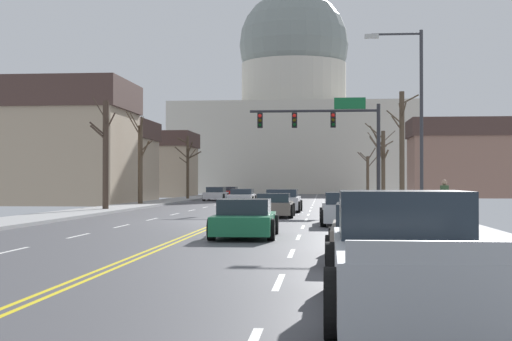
# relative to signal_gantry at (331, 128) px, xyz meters

# --- Properties ---
(ground) EXTENTS (20.00, 180.00, 0.20)m
(ground) POSITION_rel_signal_gantry_xyz_m (-4.76, -14.01, -4.92)
(ground) COLOR #47474C
(signal_gantry) EXTENTS (7.91, 0.41, 6.66)m
(signal_gantry) POSITION_rel_signal_gantry_xyz_m (0.00, 0.00, 0.00)
(signal_gantry) COLOR #28282D
(signal_gantry) RESTS_ON ground
(street_lamp_right) EXTENTS (2.33, 0.24, 7.68)m
(street_lamp_right) POSITION_rel_signal_gantry_xyz_m (3.13, -15.24, -0.23)
(street_lamp_right) COLOR #333338
(street_lamp_right) RESTS_ON ground
(capitol_building) EXTENTS (33.93, 18.70, 31.94)m
(capitol_building) POSITION_rel_signal_gantry_xyz_m (-4.76, 63.93, 6.94)
(capitol_building) COLOR beige
(capitol_building) RESTS_ON ground
(sedan_near_00) EXTENTS (2.13, 4.25, 1.28)m
(sedan_near_00) POSITION_rel_signal_gantry_xyz_m (-2.77, -3.38, -4.33)
(sedan_near_00) COLOR silver
(sedan_near_00) RESTS_ON ground
(sedan_near_01) EXTENTS (1.94, 4.29, 1.14)m
(sedan_near_01) POSITION_rel_signal_gantry_xyz_m (-2.86, -9.50, -4.40)
(sedan_near_01) COLOR #6B6056
(sedan_near_01) RESTS_ON ground
(sedan_near_02) EXTENTS (1.98, 4.55, 1.30)m
(sedan_near_02) POSITION_rel_signal_gantry_xyz_m (0.34, -15.72, -4.33)
(sedan_near_02) COLOR silver
(sedan_near_02) RESTS_ON ground
(sedan_near_03) EXTENTS (2.05, 4.46, 1.19)m
(sedan_near_03) POSITION_rel_signal_gantry_xyz_m (-2.92, -22.62, -4.39)
(sedan_near_03) COLOR #1E7247
(sedan_near_03) RESTS_ON ground
(sedan_near_04) EXTENTS (2.06, 4.44, 1.25)m
(sedan_near_04) POSITION_rel_signal_gantry_xyz_m (0.56, -29.07, -4.35)
(sedan_near_04) COLOR #6B6056
(sedan_near_04) RESTS_ON ground
(pickup_truck_near_05) EXTENTS (2.23, 5.75, 1.61)m
(pickup_truck_near_05) POSITION_rel_signal_gantry_xyz_m (0.62, -35.71, -4.22)
(pickup_truck_near_05) COLOR #ADB2B7
(pickup_truck_near_05) RESTS_ON ground
(sedan_oncoming_00) EXTENTS (2.07, 4.70, 1.15)m
(sedan_oncoming_00) POSITION_rel_signal_gantry_xyz_m (-6.54, 10.03, -4.39)
(sedan_oncoming_00) COLOR silver
(sedan_oncoming_00) RESTS_ON ground
(sedan_oncoming_01) EXTENTS (1.94, 4.36, 1.21)m
(sedan_oncoming_01) POSITION_rel_signal_gantry_xyz_m (-10.00, 20.62, -4.37)
(sedan_oncoming_01) COLOR silver
(sedan_oncoming_01) RESTS_ON ground
(sedan_oncoming_02) EXTENTS (2.02, 4.27, 1.15)m
(sedan_oncoming_02) POSITION_rel_signal_gantry_xyz_m (-10.09, 30.44, -4.39)
(sedan_oncoming_02) COLOR #B71414
(sedan_oncoming_02) RESTS_ON ground
(flank_building_00) EXTENTS (9.64, 9.80, 6.99)m
(flank_building_00) POSITION_rel_signal_gantry_xyz_m (-20.22, 17.89, -1.39)
(flank_building_00) COLOR tan
(flank_building_00) RESTS_ON ground
(flank_building_01) EXTENTS (11.86, 8.54, 9.11)m
(flank_building_01) POSITION_rel_signal_gantry_xyz_m (-20.63, 8.38, -0.32)
(flank_building_01) COLOR tan
(flank_building_01) RESTS_ON ground
(flank_building_02) EXTENTS (11.41, 7.97, 7.03)m
(flank_building_02) POSITION_rel_signal_gantry_xyz_m (-20.19, 35.28, -1.37)
(flank_building_02) COLOR tan
(flank_building_02) RESTS_ON ground
(flank_building_03) EXTENTS (9.93, 7.26, 8.17)m
(flank_building_03) POSITION_rel_signal_gantry_xyz_m (13.42, 34.23, -0.80)
(flank_building_03) COLOR #8C6656
(flank_building_03) RESTS_ON ground
(bare_tree_00) EXTENTS (1.73, 1.72, 6.49)m
(bare_tree_00) POSITION_rel_signal_gantry_xyz_m (3.78, -4.32, -1.42)
(bare_tree_00) COLOR #4C3D2D
(bare_tree_00) RESTS_ON ground
(bare_tree_01) EXTENTS (1.36, 1.93, 6.44)m
(bare_tree_01) POSITION_rel_signal_gantry_xyz_m (-13.01, -3.40, -1.53)
(bare_tree_01) COLOR #423328
(bare_tree_01) RESTS_ON ground
(bare_tree_02) EXTENTS (2.19, 1.59, 5.63)m
(bare_tree_02) POSITION_rel_signal_gantry_xyz_m (3.93, 15.20, -2.02)
(bare_tree_02) COLOR brown
(bare_tree_02) RESTS_ON ground
(bare_tree_03) EXTENTS (2.58, 1.57, 5.75)m
(bare_tree_03) POSITION_rel_signal_gantry_xyz_m (-12.85, 22.29, -1.61)
(bare_tree_03) COLOR #4C3D2D
(bare_tree_03) RESTS_ON ground
(bare_tree_04) EXTENTS (2.27, 1.69, 4.92)m
(bare_tree_04) POSITION_rel_signal_gantry_xyz_m (3.93, 29.69, -2.47)
(bare_tree_04) COLOR #4C3D2D
(bare_tree_04) RESTS_ON ground
(bare_tree_05) EXTENTS (2.00, 1.36, 6.51)m
(bare_tree_05) POSITION_rel_signal_gantry_xyz_m (-13.43, 6.68, -1.79)
(bare_tree_05) COLOR #4C3D2D
(bare_tree_05) RESTS_ON ground
(bare_tree_06) EXTENTS (1.48, 1.59, 5.39)m
(bare_tree_06) POSITION_rel_signal_gantry_xyz_m (3.33, 3.21, -2.11)
(bare_tree_06) COLOR #4C3D2D
(bare_tree_06) RESTS_ON ground
(pedestrian_00) EXTENTS (0.35, 0.34, 1.65)m
(pedestrian_00) POSITION_rel_signal_gantry_xyz_m (4.29, -15.54, -3.88)
(pedestrian_00) COLOR #33333D
(pedestrian_00) RESTS_ON ground
(bicycle_parked) EXTENTS (0.12, 1.77, 0.85)m
(bicycle_parked) POSITION_rel_signal_gantry_xyz_m (3.41, -18.98, -4.45)
(bicycle_parked) COLOR black
(bicycle_parked) RESTS_ON ground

